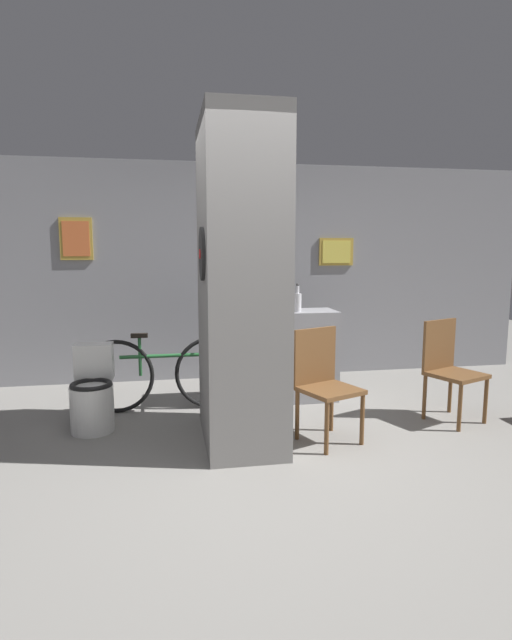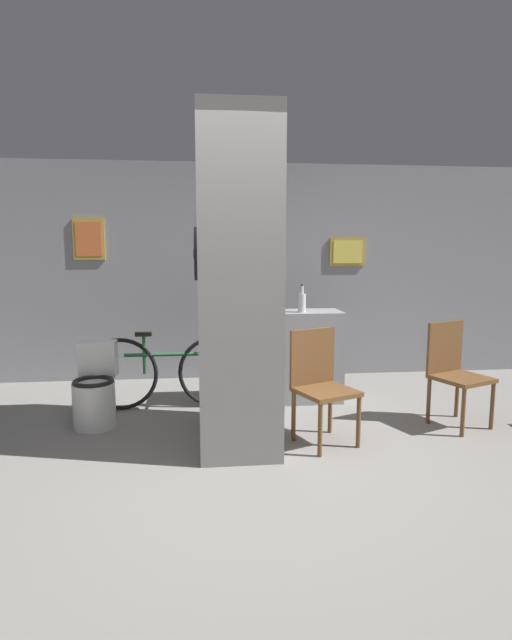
{
  "view_description": "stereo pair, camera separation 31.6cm",
  "coord_description": "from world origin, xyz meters",
  "px_view_note": "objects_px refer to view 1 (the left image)",
  "views": [
    {
      "loc": [
        -0.59,
        -3.43,
        1.59
      ],
      "look_at": [
        0.19,
        0.96,
        0.95
      ],
      "focal_mm": 28.0,
      "sensor_mm": 36.0,
      "label": 1
    },
    {
      "loc": [
        -0.28,
        -3.47,
        1.59
      ],
      "look_at": [
        0.19,
        0.96,
        0.95
      ],
      "focal_mm": 28.0,
      "sensor_mm": 36.0,
      "label": 2
    }
  ],
  "objects_px": {
    "chair_by_doorway": "(449,366)",
    "bottle_tall": "(298,301)",
    "chair_near_pillar": "(324,380)",
    "bicycle": "(165,373)",
    "toilet": "(93,394)"
  },
  "relations": [
    {
      "from": "chair_by_doorway",
      "to": "bicycle",
      "type": "relative_size",
      "value": 0.56
    },
    {
      "from": "bicycle",
      "to": "bottle_tall",
      "type": "xyz_separation_m",
      "value": [
        1.35,
        0.06,
        0.68
      ]
    },
    {
      "from": "chair_by_doorway",
      "to": "bicycle",
      "type": "distance_m",
      "value": 2.71
    },
    {
      "from": "chair_near_pillar",
      "to": "bottle_tall",
      "type": "relative_size",
      "value": 3.16
    },
    {
      "from": "bicycle",
      "to": "bottle_tall",
      "type": "relative_size",
      "value": 5.6
    },
    {
      "from": "toilet",
      "to": "bicycle",
      "type": "relative_size",
      "value": 0.45
    },
    {
      "from": "toilet",
      "to": "chair_near_pillar",
      "type": "relative_size",
      "value": 0.79
    },
    {
      "from": "chair_by_doorway",
      "to": "bottle_tall",
      "type": "bearing_deg",
      "value": 125.74
    },
    {
      "from": "chair_near_pillar",
      "to": "bottle_tall",
      "type": "height_order",
      "value": "bottle_tall"
    },
    {
      "from": "bottle_tall",
      "to": "chair_near_pillar",
      "type": "bearing_deg",
      "value": -92.75
    },
    {
      "from": "chair_near_pillar",
      "to": "bicycle",
      "type": "relative_size",
      "value": 0.56
    },
    {
      "from": "chair_by_doorway",
      "to": "bottle_tall",
      "type": "relative_size",
      "value": 3.16
    },
    {
      "from": "chair_near_pillar",
      "to": "toilet",
      "type": "bearing_deg",
      "value": 140.8
    },
    {
      "from": "toilet",
      "to": "bicycle",
      "type": "xyz_separation_m",
      "value": [
        0.63,
        0.41,
        0.06
      ]
    },
    {
      "from": "toilet",
      "to": "bottle_tall",
      "type": "bearing_deg",
      "value": 13.32
    }
  ]
}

